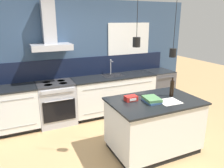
% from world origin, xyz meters
% --- Properties ---
extents(ground_plane, '(16.00, 16.00, 0.00)m').
position_xyz_m(ground_plane, '(0.00, 0.00, 0.00)').
color(ground_plane, tan).
rests_on(ground_plane, ground).
extents(wall_back, '(5.60, 2.17, 2.60)m').
position_xyz_m(wall_back, '(-0.03, 2.00, 1.35)').
color(wall_back, '#354C6B').
rests_on(wall_back, ground_plane).
extents(counter_run_left, '(1.34, 0.64, 0.91)m').
position_xyz_m(counter_run_left, '(-1.70, 1.69, 0.46)').
color(counter_run_left, black).
rests_on(counter_run_left, ground_plane).
extents(counter_run_sink, '(1.98, 0.64, 1.27)m').
position_xyz_m(counter_run_sink, '(0.70, 1.69, 0.46)').
color(counter_run_sink, black).
rests_on(counter_run_sink, ground_plane).
extents(oven_range, '(0.76, 0.66, 0.91)m').
position_xyz_m(oven_range, '(-0.67, 1.69, 0.46)').
color(oven_range, '#B5B5BA').
rests_on(oven_range, ground_plane).
extents(dishwasher, '(0.62, 0.65, 0.91)m').
position_xyz_m(dishwasher, '(1.99, 1.69, 0.46)').
color(dishwasher, '#4C4C51').
rests_on(dishwasher, ground_plane).
extents(kitchen_island, '(1.48, 0.97, 0.91)m').
position_xyz_m(kitchen_island, '(0.63, -0.03, 0.46)').
color(kitchen_island, black).
rests_on(kitchen_island, ground_plane).
extents(bottle_on_island, '(0.07, 0.07, 0.34)m').
position_xyz_m(bottle_on_island, '(1.00, 0.01, 1.05)').
color(bottle_on_island, black).
rests_on(bottle_on_island, kitchen_island).
extents(book_stack, '(0.26, 0.32, 0.07)m').
position_xyz_m(book_stack, '(0.54, -0.07, 0.95)').
color(book_stack, '#335684').
rests_on(book_stack, kitchen_island).
extents(red_supply_box, '(0.20, 0.14, 0.08)m').
position_xyz_m(red_supply_box, '(0.26, 0.11, 0.95)').
color(red_supply_box, red).
rests_on(red_supply_box, kitchen_island).
extents(paper_pile, '(0.35, 0.31, 0.01)m').
position_xyz_m(paper_pile, '(0.80, -0.19, 0.91)').
color(paper_pile, silver).
rests_on(paper_pile, kitchen_island).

